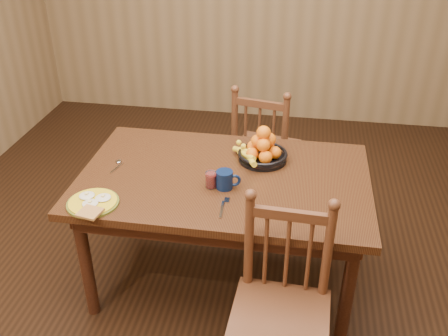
% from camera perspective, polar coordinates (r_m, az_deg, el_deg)
% --- Properties ---
extents(room, '(4.52, 5.02, 2.72)m').
position_cam_1_polar(room, '(2.51, -0.00, 10.89)').
color(room, black).
rests_on(room, ground).
extents(dining_table, '(1.60, 1.00, 0.75)m').
position_cam_1_polar(dining_table, '(2.81, -0.00, -2.37)').
color(dining_table, black).
rests_on(dining_table, ground).
extents(chair_far, '(0.51, 0.49, 0.96)m').
position_cam_1_polar(chair_far, '(3.64, 4.60, 2.15)').
color(chair_far, '#4D2717').
rests_on(chair_far, ground).
extents(chair_near, '(0.46, 0.44, 0.98)m').
position_cam_1_polar(chair_near, '(2.39, 6.54, -15.63)').
color(chair_near, '#4D2717').
rests_on(chair_near, ground).
extents(breakfast_plate, '(0.26, 0.30, 0.04)m').
position_cam_1_polar(breakfast_plate, '(2.61, -14.77, -3.84)').
color(breakfast_plate, '#59601E').
rests_on(breakfast_plate, dining_table).
extents(fork, '(0.04, 0.18, 0.00)m').
position_cam_1_polar(fork, '(2.51, -0.05, -4.38)').
color(fork, silver).
rests_on(fork, dining_table).
extents(spoon, '(0.05, 0.16, 0.01)m').
position_cam_1_polar(spoon, '(2.94, -12.03, 0.52)').
color(spoon, silver).
rests_on(spoon, dining_table).
extents(coffee_mug, '(0.13, 0.09, 0.10)m').
position_cam_1_polar(coffee_mug, '(2.64, 0.16, -1.33)').
color(coffee_mug, '#091736').
rests_on(coffee_mug, dining_table).
extents(juice_glass, '(0.06, 0.06, 0.09)m').
position_cam_1_polar(juice_glass, '(2.65, -1.48, -1.39)').
color(juice_glass, silver).
rests_on(juice_glass, dining_table).
extents(fruit_bowl, '(0.32, 0.32, 0.22)m').
position_cam_1_polar(fruit_bowl, '(2.89, 4.33, 1.99)').
color(fruit_bowl, black).
rests_on(fruit_bowl, dining_table).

